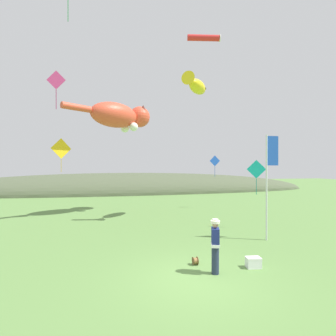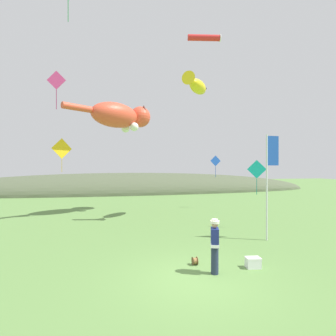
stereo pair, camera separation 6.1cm
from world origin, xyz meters
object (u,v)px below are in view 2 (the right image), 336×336
object	(u,v)px
kite_fish_windsock	(196,85)
kite_diamond_blue	(215,161)
picnic_cooler	(253,263)
festival_attendant	(215,244)
kite_giant_cat	(121,116)
kite_diamond_pink	(56,81)
kite_tube_streamer	(205,38)
kite_diamond_teal	(257,170)
festival_banner_pole	(269,171)
kite_diamond_gold	(62,149)
kite_spool	(195,261)

from	to	relation	value
kite_fish_windsock	kite_diamond_blue	distance (m)	7.09
picnic_cooler	festival_attendant	bearing A→B (deg)	-172.85
kite_giant_cat	kite_diamond_pink	world-z (taller)	kite_giant_cat
kite_tube_streamer	kite_diamond_teal	xyz separation A→B (m)	(2.50, -1.59, -7.89)
kite_diamond_blue	kite_tube_streamer	bearing A→B (deg)	-118.56
festival_banner_pole	kite_tube_streamer	world-z (taller)	kite_tube_streamer
picnic_cooler	kite_diamond_gold	distance (m)	14.15
festival_banner_pole	kite_diamond_pink	distance (m)	10.76
festival_banner_pole	kite_tube_streamer	xyz separation A→B (m)	(-1.82, 3.79, 7.94)
festival_banner_pole	kite_fish_windsock	world-z (taller)	kite_fish_windsock
picnic_cooler	festival_banner_pole	world-z (taller)	festival_banner_pole
kite_fish_windsock	kite_diamond_gold	size ratio (longest dim) A/B	1.35
festival_attendant	kite_diamond_teal	xyz separation A→B (m)	(4.75, 5.32, 2.36)
kite_giant_cat	festival_attendant	bearing A→B (deg)	-78.25
kite_fish_windsock	kite_diamond_blue	xyz separation A→B (m)	(3.08, 4.05, -4.94)
kite_diamond_teal	kite_diamond_gold	distance (m)	12.65
kite_spool	kite_diamond_teal	bearing A→B (deg)	40.81
kite_fish_windsock	kite_diamond_pink	size ratio (longest dim) A/B	1.76
festival_attendant	kite_diamond_gold	size ratio (longest dim) A/B	0.77
festival_banner_pole	kite_diamond_blue	bearing A→B (deg)	82.16
kite_tube_streamer	kite_diamond_gold	distance (m)	11.62
kite_diamond_pink	kite_diamond_gold	bearing A→B (deg)	97.33
kite_tube_streamer	kite_spool	bearing A→B (deg)	-113.61
festival_banner_pole	kite_giant_cat	size ratio (longest dim) A/B	0.80
kite_giant_cat	kite_fish_windsock	world-z (taller)	kite_fish_windsock
kite_diamond_teal	kite_tube_streamer	bearing A→B (deg)	147.55
kite_tube_streamer	kite_diamond_pink	world-z (taller)	kite_tube_streamer
festival_banner_pole	picnic_cooler	bearing A→B (deg)	-131.53
picnic_cooler	kite_diamond_blue	world-z (taller)	kite_diamond_blue
festival_banner_pole	kite_diamond_pink	world-z (taller)	kite_diamond_pink
kite_spool	kite_diamond_pink	bearing A→B (deg)	142.90
festival_banner_pole	kite_diamond_teal	distance (m)	2.31
picnic_cooler	kite_giant_cat	distance (m)	14.30
festival_attendant	kite_spool	bearing A→B (deg)	112.91
festival_attendant	picnic_cooler	distance (m)	1.68
kite_spool	picnic_cooler	world-z (taller)	picnic_cooler
kite_tube_streamer	picnic_cooler	bearing A→B (deg)	-96.55
kite_tube_streamer	festival_attendant	bearing A→B (deg)	-108.06
picnic_cooler	kite_diamond_gold	world-z (taller)	kite_diamond_gold
festival_banner_pole	kite_diamond_blue	xyz separation A→B (m)	(1.31, 9.55, 0.69)
kite_diamond_teal	kite_diamond_blue	bearing A→B (deg)	85.04
kite_giant_cat	kite_diamond_pink	size ratio (longest dim) A/B	3.53
picnic_cooler	kite_diamond_teal	size ratio (longest dim) A/B	0.27
kite_diamond_gold	kite_diamond_pink	size ratio (longest dim) A/B	1.30
kite_giant_cat	festival_banner_pole	bearing A→B (deg)	-53.43
festival_banner_pole	kite_fish_windsock	bearing A→B (deg)	107.80
kite_fish_windsock	kite_tube_streamer	bearing A→B (deg)	-91.90
kite_diamond_teal	kite_diamond_pink	world-z (taller)	kite_diamond_pink
picnic_cooler	kite_tube_streamer	world-z (taller)	kite_tube_streamer
festival_banner_pole	kite_diamond_teal	bearing A→B (deg)	72.94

